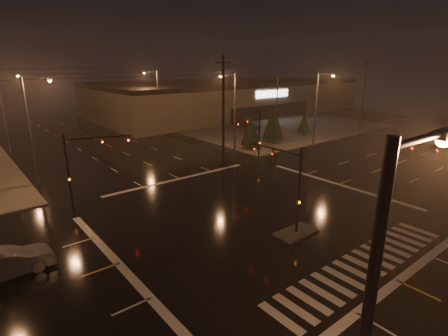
{
  "coord_description": "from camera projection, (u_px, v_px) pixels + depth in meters",
  "views": [
    {
      "loc": [
        -17.35,
        -17.72,
        11.18
      ],
      "look_at": [
        -0.4,
        3.39,
        3.0
      ],
      "focal_mm": 28.0,
      "sensor_mm": 36.0,
      "label": 1
    }
  ],
  "objects": [
    {
      "name": "signal_mast_median",
      "position": [
        289.0,
        178.0,
        23.48
      ],
      "size": [
        0.25,
        4.59,
        6.0
      ],
      "color": "black",
      "rests_on": "ground"
    },
    {
      "name": "utility_pole_2",
      "position": [
        363.0,
        94.0,
        58.31
      ],
      "size": [
        2.2,
        0.32,
        12.0
      ],
      "color": "black",
      "rests_on": "ground"
    },
    {
      "name": "streetlight_4",
      "position": [
        156.0,
        96.0,
        58.75
      ],
      "size": [
        2.77,
        0.32,
        10.0
      ],
      "color": "#38383A",
      "rests_on": "ground"
    },
    {
      "name": "streetlight_6",
      "position": [
        318.0,
        105.0,
        46.71
      ],
      "size": [
        0.32,
        2.77,
        10.0
      ],
      "color": "#38383A",
      "rests_on": "ground"
    },
    {
      "name": "median_island",
      "position": [
        296.0,
        232.0,
        23.85
      ],
      "size": [
        3.0,
        1.6,
        0.15
      ],
      "primitive_type": "cube",
      "color": "#4B4843",
      "rests_on": "ground"
    },
    {
      "name": "conifer_1",
      "position": [
        273.0,
        122.0,
        49.89
      ],
      "size": [
        3.06,
        3.06,
        5.48
      ],
      "color": "black",
      "rests_on": "ground"
    },
    {
      "name": "crosswalk",
      "position": [
        364.0,
        265.0,
        20.14
      ],
      "size": [
        15.0,
        2.6,
        0.01
      ],
      "primitive_type": "cube",
      "color": "beige",
      "rests_on": "ground"
    },
    {
      "name": "streetlight_2",
      "position": [
        5.0,
        107.0,
        43.86
      ],
      "size": [
        2.77,
        0.32,
        10.0
      ],
      "color": "#38383A",
      "rests_on": "ground"
    },
    {
      "name": "streetlight_3",
      "position": [
        233.0,
        107.0,
        43.83
      ],
      "size": [
        2.77,
        0.32,
        10.0
      ],
      "color": "#38383A",
      "rests_on": "ground"
    },
    {
      "name": "retail_building",
      "position": [
        228.0,
        96.0,
        81.05
      ],
      "size": [
        60.2,
        28.3,
        7.2
      ],
      "color": "#716951",
      "rests_on": "ground"
    },
    {
      "name": "utility_pole_1",
      "position": [
        223.0,
        108.0,
        40.33
      ],
      "size": [
        2.2,
        0.32,
        12.0
      ],
      "color": "black",
      "rests_on": "ground"
    },
    {
      "name": "parking_lot",
      "position": [
        286.0,
        122.0,
        68.72
      ],
      "size": [
        50.0,
        24.0,
        0.08
      ],
      "primitive_type": "cube",
      "color": "black",
      "rests_on": "ground"
    },
    {
      "name": "streetlight_0",
      "position": [
        372.0,
        332.0,
        7.28
      ],
      "size": [
        2.77,
        0.32,
        10.0
      ],
      "color": "#38383A",
      "rests_on": "ground"
    },
    {
      "name": "conifer_2",
      "position": [
        304.0,
        122.0,
        54.78
      ],
      "size": [
        1.93,
        1.93,
        3.71
      ],
      "color": "black",
      "rests_on": "ground"
    },
    {
      "name": "signal_mast_nw",
      "position": [
        81.0,
        160.0,
        27.64
      ],
      "size": [
        4.84,
        1.86,
        6.0
      ],
      "color": "black",
      "rests_on": "ground"
    },
    {
      "name": "streetlight_1",
      "position": [
        32.0,
        124.0,
        31.91
      ],
      "size": [
        2.77,
        0.32,
        10.0
      ],
      "color": "#38383A",
      "rests_on": "ground"
    },
    {
      "name": "signal_mast_ne",
      "position": [
        255.0,
        132.0,
        39.02
      ],
      "size": [
        4.84,
        1.86,
        6.0
      ],
      "color": "black",
      "rests_on": "ground"
    },
    {
      "name": "sidewalk_ne",
      "position": [
        261.0,
        123.0,
        67.21
      ],
      "size": [
        36.0,
        36.0,
        0.12
      ],
      "primitive_type": "cube",
      "color": "#4B4843",
      "rests_on": "ground"
    },
    {
      "name": "car_parked",
      "position": [
        245.0,
        124.0,
        61.15
      ],
      "size": [
        2.25,
        5.13,
        1.72
      ],
      "primitive_type": "imported",
      "rotation": [
        0.0,
        0.0,
        0.04
      ],
      "color": "black",
      "rests_on": "ground"
    },
    {
      "name": "stop_bar_near",
      "position": [
        398.0,
        281.0,
        18.65
      ],
      "size": [
        16.0,
        0.5,
        0.01
      ],
      "primitive_type": "cube",
      "color": "beige",
      "rests_on": "ground"
    },
    {
      "name": "conifer_0",
      "position": [
        251.0,
        129.0,
        46.18
      ],
      "size": [
        2.58,
        2.58,
        4.72
      ],
      "color": "black",
      "rests_on": "ground"
    },
    {
      "name": "car_crossing",
      "position": [
        6.0,
        264.0,
        18.84
      ],
      "size": [
        4.87,
        1.97,
        1.57
      ],
      "primitive_type": "imported",
      "rotation": [
        0.0,
        0.0,
        1.64
      ],
      "color": "slate",
      "rests_on": "ground"
    },
    {
      "name": "ground",
      "position": [
        256.0,
        214.0,
        26.86
      ],
      "size": [
        140.0,
        140.0,
        0.0
      ],
      "primitive_type": "plane",
      "color": "black",
      "rests_on": "ground"
    },
    {
      "name": "stop_bar_far",
      "position": [
        180.0,
        179.0,
        35.07
      ],
      "size": [
        16.0,
        0.5,
        0.01
      ],
      "primitive_type": "cube",
      "color": "beige",
      "rests_on": "ground"
    }
  ]
}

